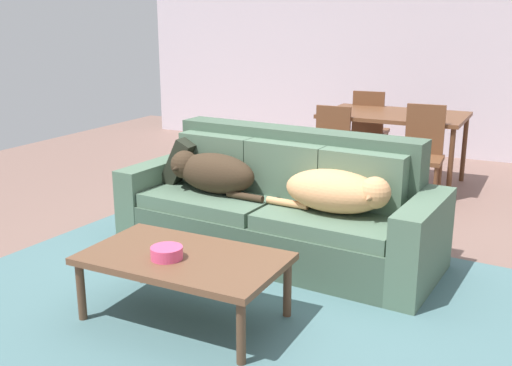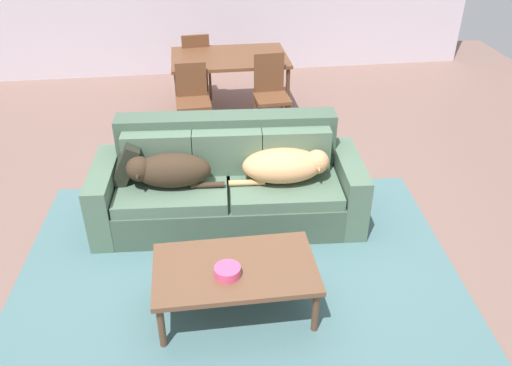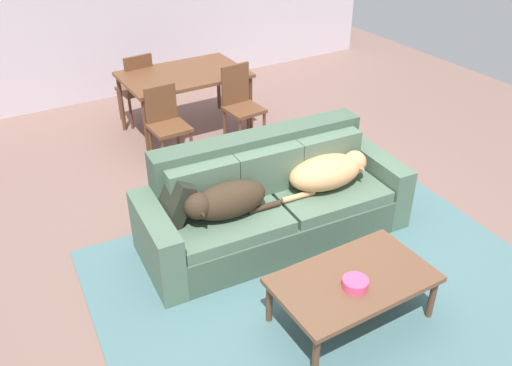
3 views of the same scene
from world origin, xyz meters
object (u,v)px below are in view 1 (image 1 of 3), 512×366
Objects in this scene: couch at (280,209)px; dog_on_left_cushion at (211,172)px; dining_chair_near_left at (329,145)px; dining_chair_far_left at (369,126)px; dining_table at (394,119)px; throw_pillow_by_left_arm at (187,159)px; dog_on_right_cushion at (338,191)px; bowl_on_coffee_table at (167,253)px; dining_chair_near_right at (422,150)px; coffee_table at (184,262)px.

dog_on_left_cushion is (-0.53, -0.11, 0.25)m from couch.
dining_chair_near_left is (-0.26, 1.77, 0.14)m from couch.
dining_table is at bearing 123.32° from dining_chair_far_left.
throw_pillow_by_left_arm is (-0.36, 0.22, 0.02)m from dog_on_left_cushion.
throw_pillow_by_left_arm is at bearing -112.82° from dining_chair_near_left.
dining_table is (0.24, 2.38, 0.35)m from couch.
dog_on_left_cushion is 0.94× the size of dog_on_right_cushion.
couch is 2.91m from dining_chair_far_left.
dog_on_right_cushion is 0.61× the size of dining_table.
throw_pillow_by_left_arm reaches higher than bowl_on_coffee_table.
bowl_on_coffee_table is at bearing -108.33° from dining_chair_near_right.
coffee_table is 0.13m from bowl_on_coffee_table.
couch is 2.75× the size of dog_on_right_cushion.
dog_on_right_cushion is 1.22m from coffee_table.
coffee_table is 0.80× the size of dining_table.
dog_on_left_cushion is 1.21m from coffee_table.
couch reaches higher than dog_on_left_cushion.
dog_on_right_cushion is 1.92m from dining_chair_near_right.
throw_pillow_by_left_arm reaches higher than dining_table.
dining_table is (0.36, 3.66, 0.26)m from bowl_on_coffee_table.
dining_chair_near_right is (0.73, 2.97, 0.16)m from coffee_table.
dog_on_right_cushion is (1.03, -0.04, -0.01)m from dog_on_left_cushion.
couch is at bearing -114.63° from dining_chair_near_right.
dog_on_left_cushion is 1.25m from bowl_on_coffee_table.
dining_chair_near_right is at bearing 73.12° from couch.
bowl_on_coffee_table is 0.20× the size of dining_chair_far_left.
bowl_on_coffee_table is 0.21× the size of dining_chair_near_left.
coffee_table is at bearing 54.05° from bowl_on_coffee_table.
throw_pillow_by_left_arm is at bearing 177.24° from couch.
dining_chair_far_left is at bearing 90.82° from bowl_on_coffee_table.
dog_on_left_cushion is at bearing -178.08° from dog_on_right_cushion.
dining_chair_far_left is at bearing 128.51° from dining_table.
dining_table reaches higher than coffee_table.
couch is 1.79m from dining_chair_near_left.
dining_chair_far_left is (0.08, 1.13, 0.02)m from dining_chair_near_left.
dining_table is (0.30, 3.58, 0.33)m from coffee_table.
dining_chair_far_left reaches higher than dog_on_left_cushion.
dining_chair_far_left is (-0.18, 2.90, 0.16)m from couch.
throw_pillow_by_left_arm is 2.54m from dining_table.
bowl_on_coffee_table is (-0.62, -1.14, -0.15)m from dog_on_right_cushion.
coffee_table is at bearing -113.97° from dog_on_right_cushion.
dog_on_left_cushion is 2.60m from dining_table.
dog_on_left_cushion is 3.03m from dining_chair_far_left.
dining_chair_near_right is (0.93, -0.01, 0.03)m from dining_chair_near_left.
coffee_table is 1.23× the size of dining_chair_near_right.
dining_chair_near_left reaches higher than dog_on_right_cushion.
couch is at bearing 16.09° from dog_on_left_cushion.
dog_on_right_cushion is 1.41m from throw_pillow_by_left_arm.
throw_pillow_by_left_arm is 0.33× the size of coffee_table.
throw_pillow_by_left_arm is at bearing 152.82° from dog_on_left_cushion.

